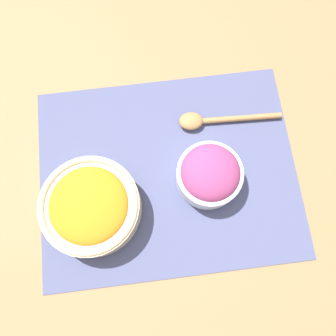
% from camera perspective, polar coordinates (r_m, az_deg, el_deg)
% --- Properties ---
extents(ground_plane, '(3.00, 3.00, 0.00)m').
position_cam_1_polar(ground_plane, '(0.66, 0.00, -0.74)').
color(ground_plane, olive).
extents(placemat, '(0.51, 0.41, 0.00)m').
position_cam_1_polar(placemat, '(0.66, 0.00, -0.70)').
color(placemat, '#474C70').
rests_on(placemat, ground_plane).
extents(onion_bowl, '(0.13, 0.13, 0.08)m').
position_cam_1_polar(onion_bowl, '(0.62, 7.24, -1.11)').
color(onion_bowl, silver).
rests_on(onion_bowl, placemat).
extents(carrot_bowl, '(0.18, 0.18, 0.08)m').
position_cam_1_polar(carrot_bowl, '(0.62, -13.28, -6.53)').
color(carrot_bowl, '#C6B28E').
rests_on(carrot_bowl, placemat).
extents(wooden_spoon, '(0.21, 0.04, 0.02)m').
position_cam_1_polar(wooden_spoon, '(0.69, 7.24, 8.28)').
color(wooden_spoon, '#9E7042').
rests_on(wooden_spoon, placemat).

